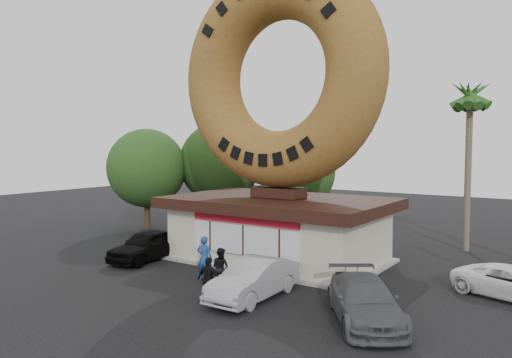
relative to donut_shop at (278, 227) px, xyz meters
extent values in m
plane|color=black|center=(0.00, -5.98, -1.77)|extent=(90.00, 90.00, 0.00)
cube|color=beige|center=(0.00, 0.02, -0.27)|extent=(10.00, 6.00, 3.00)
cube|color=#999993|center=(0.00, 0.02, -1.69)|extent=(10.60, 6.60, 0.15)
cube|color=#3F3F3F|center=(0.00, 0.02, 1.28)|extent=(10.00, 6.00, 0.10)
cube|color=black|center=(0.00, 0.02, 1.23)|extent=(11.20, 7.20, 0.55)
cube|color=silver|center=(0.00, -3.03, -0.22)|extent=(6.00, 0.12, 1.40)
cube|color=#A80E1C|center=(0.00, -3.05, 0.78)|extent=(6.00, 0.10, 0.45)
cube|color=black|center=(0.00, 0.02, 1.78)|extent=(2.60, 1.40, 0.50)
torus|color=olive|center=(0.00, 0.02, 7.72)|extent=(11.38, 2.90, 11.38)
cylinder|color=#473321|center=(-9.50, 7.02, -0.12)|extent=(0.44, 0.44, 3.30)
sphere|color=#234117|center=(-9.50, 7.02, 2.88)|extent=(6.00, 6.00, 6.00)
cylinder|color=#473321|center=(-4.00, 9.02, -0.34)|extent=(0.44, 0.44, 2.86)
sphere|color=#234117|center=(-4.00, 9.02, 2.26)|extent=(5.20, 5.20, 5.20)
cylinder|color=#473321|center=(-13.00, 3.02, -0.23)|extent=(0.44, 0.44, 3.08)
sphere|color=#234117|center=(-13.00, 3.02, 2.57)|extent=(5.60, 5.60, 5.60)
cylinder|color=#726651|center=(7.50, 8.02, 2.73)|extent=(0.36, 0.36, 9.00)
cylinder|color=#59595E|center=(-2.00, 10.02, 2.23)|extent=(0.18, 0.18, 8.00)
cylinder|color=#59595E|center=(-1.10, 10.02, 6.13)|extent=(1.80, 0.12, 0.12)
cube|color=#59595E|center=(-0.20, 10.02, 6.08)|extent=(0.45, 0.20, 0.12)
imported|color=navy|center=(-0.65, -5.10, -0.77)|extent=(0.81, 0.62, 1.99)
imported|color=black|center=(0.67, -5.59, -0.91)|extent=(0.91, 0.75, 1.71)
imported|color=black|center=(1.51, -7.34, -0.90)|extent=(1.05, 0.51, 1.74)
imported|color=black|center=(-5.66, -3.87, -0.98)|extent=(2.30, 4.76, 1.57)
imported|color=#A4A4A9|center=(2.63, -5.99, -1.00)|extent=(1.75, 4.69, 1.53)
imported|color=#57595C|center=(7.20, -5.93, -1.04)|extent=(4.57, 5.29, 1.46)
camera|label=1|loc=(13.62, -21.67, 4.26)|focal=35.00mm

